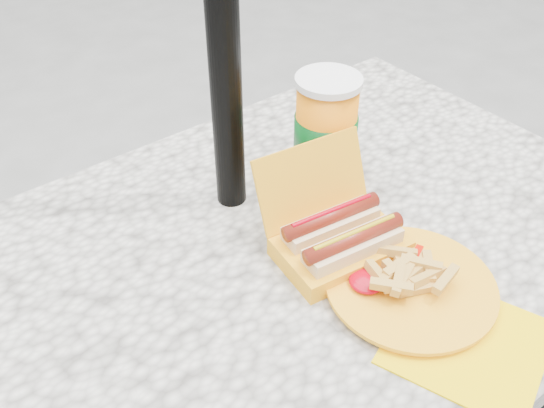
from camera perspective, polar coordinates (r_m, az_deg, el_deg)
picnic_table at (r=1.04m, az=1.57°, el=-8.48°), size 1.20×0.80×0.75m
umbrella_pole at (r=0.89m, az=-4.80°, el=18.53°), size 0.05×0.05×2.20m
hotdog_box at (r=0.94m, az=6.30°, el=-3.09°), size 0.21×0.20×0.15m
fries_plate at (r=0.91m, az=13.16°, el=-7.75°), size 0.26×0.36×0.05m
soda_cup at (r=1.04m, az=5.05°, el=6.74°), size 0.11×0.11×0.21m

